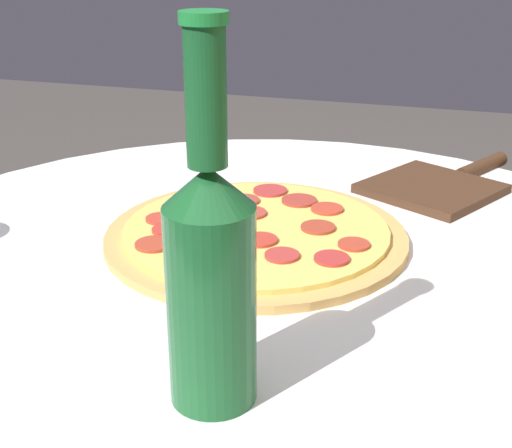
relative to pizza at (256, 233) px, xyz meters
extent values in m
cylinder|color=white|center=(0.06, 0.03, -0.02)|extent=(0.97, 0.97, 0.02)
cylinder|color=tan|center=(0.00, 0.00, 0.00)|extent=(0.35, 0.35, 0.01)
cylinder|color=#EACC60|center=(0.00, 0.00, 0.00)|extent=(0.30, 0.30, 0.01)
cylinder|color=#B43528|center=(0.04, 0.02, 0.01)|extent=(0.04, 0.04, 0.00)
cylinder|color=#A5362E|center=(0.02, -0.03, 0.01)|extent=(0.04, 0.04, 0.00)
cylinder|color=#A43A27|center=(-0.02, 0.07, 0.01)|extent=(0.04, 0.04, 0.00)
cylinder|color=#AE3228|center=(-0.05, -0.10, 0.01)|extent=(0.04, 0.04, 0.00)
cylinder|color=#A13C2F|center=(-0.07, -0.04, 0.01)|extent=(0.04, 0.04, 0.00)
cylinder|color=#B73C29|center=(-0.08, 0.07, 0.01)|extent=(0.04, 0.04, 0.00)
cylinder|color=#AC3B28|center=(0.02, 0.12, 0.01)|extent=(0.03, 0.03, 0.00)
cylinder|color=#B73A2C|center=(0.01, -0.11, 0.01)|extent=(0.04, 0.04, 0.00)
cylinder|color=#A1372C|center=(-0.09, 0.03, 0.01)|extent=(0.04, 0.04, 0.00)
cylinder|color=#AB3D28|center=(0.08, -0.09, 0.01)|extent=(0.04, 0.04, 0.00)
cylinder|color=#B9342B|center=(0.04, -0.09, 0.01)|extent=(0.04, 0.04, 0.00)
cylinder|color=#AF3631|center=(0.07, 0.05, 0.01)|extent=(0.04, 0.04, 0.00)
cylinder|color=#AD3C33|center=(-0.04, -0.02, 0.01)|extent=(0.04, 0.04, 0.00)
cylinder|color=#AC3333|center=(-0.12, -0.02, 0.01)|extent=(0.04, 0.04, 0.00)
cylinder|color=#B2362F|center=(0.11, -0.03, 0.01)|extent=(0.04, 0.04, 0.00)
cylinder|color=#AE312E|center=(0.06, 0.10, 0.01)|extent=(0.04, 0.04, 0.00)
cylinder|color=#195628|center=(0.29, 0.05, 0.07)|extent=(0.07, 0.07, 0.16)
cone|color=#195628|center=(0.29, 0.05, 0.16)|extent=(0.07, 0.07, 0.03)
cylinder|color=#195628|center=(0.29, 0.05, 0.22)|extent=(0.03, 0.03, 0.09)
cylinder|color=#1E8438|center=(0.29, 0.05, 0.27)|extent=(0.03, 0.03, 0.01)
cube|color=#422819|center=(-0.22, 0.18, 0.00)|extent=(0.21, 0.21, 0.01)
cylinder|color=#422819|center=(-0.34, 0.25, 0.00)|extent=(0.11, 0.07, 0.02)
camera|label=1|loc=(0.72, 0.22, 0.33)|focal=50.00mm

